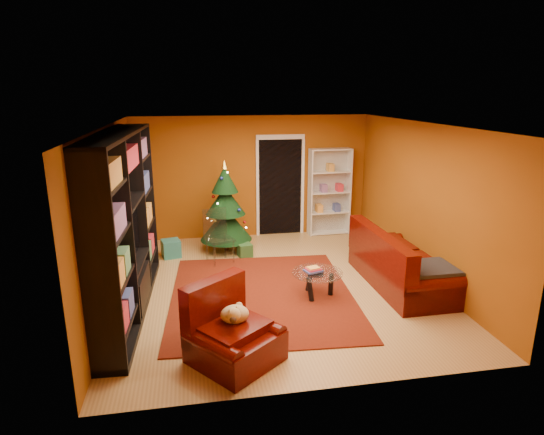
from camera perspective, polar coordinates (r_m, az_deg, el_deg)
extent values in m
cube|color=#B1864A|center=(7.58, 0.54, -8.66)|extent=(5.00, 5.50, 0.05)
cube|color=silver|center=(6.93, 0.60, 11.74)|extent=(5.00, 5.50, 0.05)
cube|color=#974E0F|center=(9.82, -2.46, 5.10)|extent=(5.00, 0.05, 2.60)
cube|color=#974E0F|center=(7.13, -19.79, 0.11)|extent=(0.05, 5.50, 2.60)
cube|color=#974E0F|center=(7.99, 18.66, 1.83)|extent=(0.05, 5.50, 2.60)
cube|color=maroon|center=(7.22, -1.27, -9.66)|extent=(3.00, 3.44, 0.02)
cube|color=#25736C|center=(8.97, -12.55, -3.81)|extent=(0.40, 0.40, 0.33)
cube|color=#235322|center=(8.79, -3.42, -4.12)|extent=(0.30, 0.30, 0.25)
cube|color=#9F3C27|center=(9.87, -5.68, -2.10)|extent=(0.25, 0.25, 0.20)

